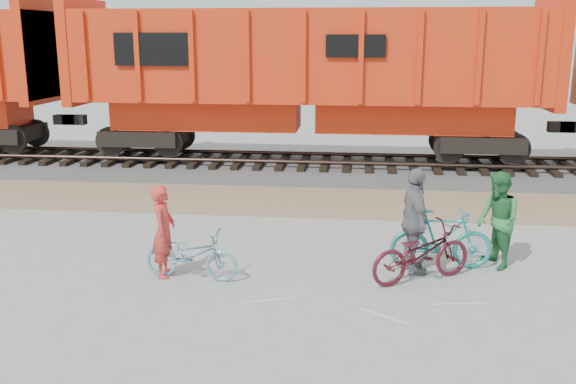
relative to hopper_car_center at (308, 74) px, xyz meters
name	(u,v)px	position (x,y,z in m)	size (l,w,h in m)	color
ground	(334,284)	(1.21, -9.00, -3.01)	(120.00, 120.00, 0.00)	#9E9E99
gravel_strip	(343,202)	(1.21, -3.50, -3.00)	(120.00, 3.00, 0.02)	#977B5D
ballast_bed	(347,169)	(1.21, 0.00, -2.86)	(120.00, 4.00, 0.30)	slate
track	(347,159)	(1.21, 0.00, -2.53)	(120.00, 2.60, 0.24)	black
hopper_car_center	(308,74)	(0.00, 0.00, 0.00)	(14.00, 3.13, 4.65)	black
bicycle_blue	(191,255)	(-1.27, -9.00, -2.57)	(0.58, 1.68, 0.88)	#6A9DB5
bicycle_teal	(441,239)	(3.08, -8.00, -2.45)	(0.52, 1.84, 1.11)	teal
bicycle_maroon	(421,253)	(2.67, -8.66, -2.50)	(0.67, 1.92, 1.01)	#4F131E
person_solo	(164,231)	(-1.77, -8.90, -2.19)	(0.60, 0.39, 1.63)	red
person_man	(498,220)	(4.08, -7.80, -2.12)	(0.86, 0.67, 1.77)	#2C743B
person_woman	(415,221)	(2.57, -8.26, -2.06)	(1.11, 0.46, 1.89)	slate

